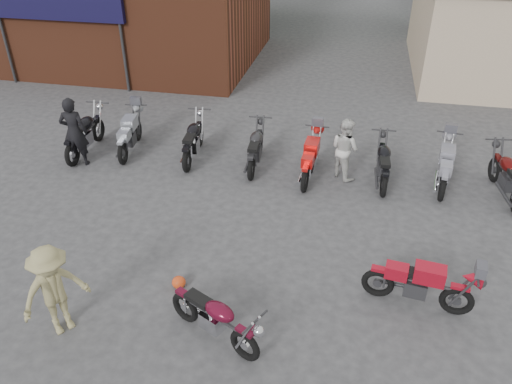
% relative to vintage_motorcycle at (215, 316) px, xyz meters
% --- Properties ---
extents(ground, '(90.00, 90.00, 0.00)m').
position_rel_vintage_motorcycle_xyz_m(ground, '(0.44, 0.64, -0.53)').
color(ground, '#37383A').
extents(brick_building, '(12.00, 8.00, 4.00)m').
position_rel_vintage_motorcycle_xyz_m(brick_building, '(-8.56, 14.64, 1.47)').
color(brick_building, brown).
rests_on(brick_building, ground).
extents(vintage_motorcycle, '(1.90, 1.35, 1.06)m').
position_rel_vintage_motorcycle_xyz_m(vintage_motorcycle, '(0.00, 0.00, 0.00)').
color(vintage_motorcycle, '#530A1E').
rests_on(vintage_motorcycle, ground).
extents(sportbike, '(1.93, 0.86, 1.08)m').
position_rel_vintage_motorcycle_xyz_m(sportbike, '(3.29, 1.50, 0.01)').
color(sportbike, '#AE0E20').
rests_on(sportbike, ground).
extents(helmet, '(0.33, 0.33, 0.24)m').
position_rel_vintage_motorcycle_xyz_m(helmet, '(-1.02, 1.06, -0.41)').
color(helmet, '#D94417').
rests_on(helmet, ground).
extents(person_dark, '(0.76, 0.57, 1.87)m').
position_rel_vintage_motorcycle_xyz_m(person_dark, '(-5.23, 5.12, 0.41)').
color(person_dark, black).
rests_on(person_dark, ground).
extents(person_light, '(0.97, 0.96, 1.58)m').
position_rel_vintage_motorcycle_xyz_m(person_light, '(1.71, 5.88, 0.26)').
color(person_light, silver).
rests_on(person_light, ground).
extents(person_tan, '(1.17, 1.25, 1.70)m').
position_rel_vintage_motorcycle_xyz_m(person_tan, '(-2.58, -0.30, 0.32)').
color(person_tan, tan).
rests_on(person_tan, ground).
extents(row_bike_0, '(0.77, 2.15, 1.24)m').
position_rel_vintage_motorcycle_xyz_m(row_bike_0, '(-5.36, 5.81, 0.09)').
color(row_bike_0, black).
rests_on(row_bike_0, ground).
extents(row_bike_1, '(0.94, 2.06, 1.15)m').
position_rel_vintage_motorcycle_xyz_m(row_bike_1, '(-4.18, 6.11, 0.05)').
color(row_bike_1, '#8E929B').
rests_on(row_bike_1, ground).
extents(row_bike_2, '(0.85, 2.10, 1.19)m').
position_rel_vintage_motorcycle_xyz_m(row_bike_2, '(-2.33, 6.08, 0.07)').
color(row_bike_2, black).
rests_on(row_bike_2, ground).
extents(row_bike_3, '(0.77, 2.01, 1.14)m').
position_rel_vintage_motorcycle_xyz_m(row_bike_3, '(-0.59, 5.99, 0.04)').
color(row_bike_3, '#242326').
rests_on(row_bike_3, ground).
extents(row_bike_4, '(0.76, 2.01, 1.15)m').
position_rel_vintage_motorcycle_xyz_m(row_bike_4, '(0.89, 5.70, 0.05)').
color(row_bike_4, red).
rests_on(row_bike_4, ground).
extents(row_bike_5, '(0.73, 1.97, 1.13)m').
position_rel_vintage_motorcycle_xyz_m(row_bike_5, '(2.68, 5.86, 0.04)').
color(row_bike_5, black).
rests_on(row_bike_5, ground).
extents(row_bike_6, '(0.93, 2.07, 1.16)m').
position_rel_vintage_motorcycle_xyz_m(row_bike_6, '(4.16, 5.97, 0.05)').
color(row_bike_6, gray).
rests_on(row_bike_6, ground).
extents(row_bike_7, '(0.98, 2.14, 1.19)m').
position_rel_vintage_motorcycle_xyz_m(row_bike_7, '(5.55, 5.71, 0.07)').
color(row_bike_7, '#480909').
rests_on(row_bike_7, ground).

